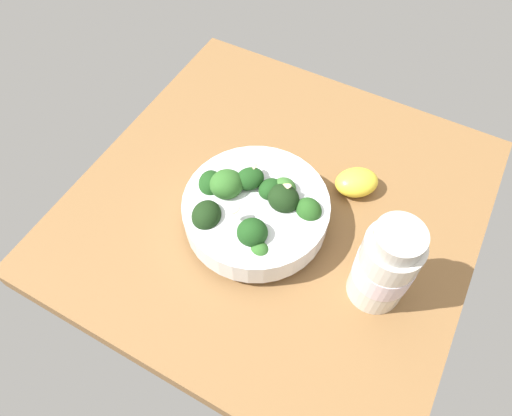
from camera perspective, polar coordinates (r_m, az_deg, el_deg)
ground_plane at (r=71.26cm, az=2.48°, el=-0.20°), size 58.31×58.31×4.55cm
bowl_of_broccoli at (r=63.98cm, az=-0.07°, el=-0.08°), size 20.44×20.44×8.87cm
lemon_wedge at (r=70.71cm, az=12.41°, el=3.14°), size 7.98×8.23×3.73cm
bottle_tall at (r=58.23cm, az=15.76°, el=-6.98°), size 7.31×7.31×14.76cm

